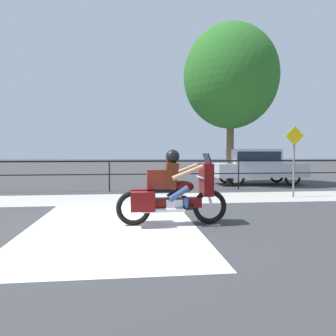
{
  "coord_description": "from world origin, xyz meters",
  "views": [
    {
      "loc": [
        0.79,
        -7.08,
        1.52
      ],
      "look_at": [
        1.62,
        0.07,
        1.16
      ],
      "focal_mm": 35.0,
      "sensor_mm": 36.0,
      "label": 1
    }
  ],
  "objects": [
    {
      "name": "motorcycle",
      "position": [
        1.64,
        -0.39,
        0.7
      ],
      "size": [
        2.32,
        0.76,
        1.56
      ],
      "rotation": [
        0.0,
        0.0,
        0.05
      ],
      "color": "black",
      "rests_on": "ground"
    },
    {
      "name": "ground_plane",
      "position": [
        0.0,
        0.0,
        0.0
      ],
      "size": [
        120.0,
        120.0,
        0.0
      ],
      "primitive_type": "plane",
      "color": "#38383A"
    },
    {
      "name": "parked_car",
      "position": [
        6.56,
        7.42,
        0.94
      ],
      "size": [
        4.15,
        1.73,
        1.64
      ],
      "rotation": [
        0.0,
        0.0,
        0.05
      ],
      "color": "#B7BCC4",
      "rests_on": "ground"
    },
    {
      "name": "crosswalk_band",
      "position": [
        0.44,
        -0.2,
        0.0
      ],
      "size": [
        3.35,
        6.0,
        0.01
      ],
      "primitive_type": "cube",
      "color": "silver",
      "rests_on": "ground"
    },
    {
      "name": "street_sign",
      "position": [
        6.16,
        3.15,
        1.45
      ],
      "size": [
        0.63,
        0.06,
        2.36
      ],
      "color": "slate",
      "rests_on": "ground"
    },
    {
      "name": "tree_behind_sign",
      "position": [
        5.34,
        7.47,
        4.9
      ],
      "size": [
        4.27,
        4.27,
        7.26
      ],
      "color": "brown",
      "rests_on": "ground"
    },
    {
      "name": "fence_railing",
      "position": [
        0.0,
        5.55,
        0.93
      ],
      "size": [
        36.0,
        0.05,
        1.18
      ],
      "color": "black",
      "rests_on": "ground"
    },
    {
      "name": "sidewalk_band",
      "position": [
        0.0,
        3.4,
        0.01
      ],
      "size": [
        44.0,
        2.4,
        0.01
      ],
      "primitive_type": "cube",
      "color": "#A8A59E",
      "rests_on": "ground"
    }
  ]
}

